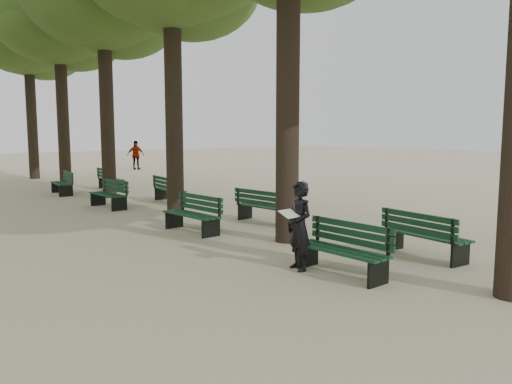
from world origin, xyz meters
TOP-DOWN VIEW (x-y plane):
  - ground at (0.00, 0.00)m, footprint 120.00×120.00m
  - tree_central_4 at (1.50, 18.00)m, footprint 6.00×6.00m
  - tree_central_5 at (1.50, 23.00)m, footprint 6.00×6.00m
  - bench_left_0 at (0.37, 0.39)m, footprint 0.62×1.81m
  - bench_left_1 at (0.37, 5.25)m, footprint 0.68×1.83m
  - bench_left_2 at (0.37, 10.42)m, footprint 0.65×1.82m
  - bench_left_3 at (0.37, 15.06)m, footprint 0.79×1.86m
  - bench_right_0 at (2.63, 0.18)m, footprint 0.75×1.85m
  - bench_right_1 at (2.63, 5.15)m, footprint 0.72×1.84m
  - bench_right_2 at (2.63, 10.38)m, footprint 0.77×1.85m
  - bench_right_3 at (2.63, 15.53)m, footprint 0.60×1.81m
  - man_with_map at (0.07, 1.12)m, footprint 0.64×0.68m
  - pedestrian_c at (8.69, 25.77)m, footprint 1.18×0.55m

SIDE VIEW (x-z plane):
  - ground at x=0.00m, z-range 0.00..0.00m
  - bench_left_0 at x=0.37m, z-range -0.19..0.73m
  - bench_left_1 at x=0.37m, z-range -0.19..0.73m
  - bench_left_2 at x=0.37m, z-range -0.19..0.73m
  - bench_left_3 at x=0.37m, z-range -0.19..0.73m
  - bench_right_0 at x=2.63m, z-range -0.19..0.73m
  - bench_right_1 at x=2.63m, z-range -0.19..0.73m
  - bench_right_2 at x=2.63m, z-range -0.19..0.73m
  - bench_right_3 at x=2.63m, z-range -0.19..0.73m
  - man_with_map at x=0.07m, z-range 0.00..1.60m
  - pedestrian_c at x=8.69m, z-range 0.00..1.93m
  - tree_central_4 at x=1.50m, z-range 2.68..12.63m
  - tree_central_5 at x=1.50m, z-range 2.68..12.63m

